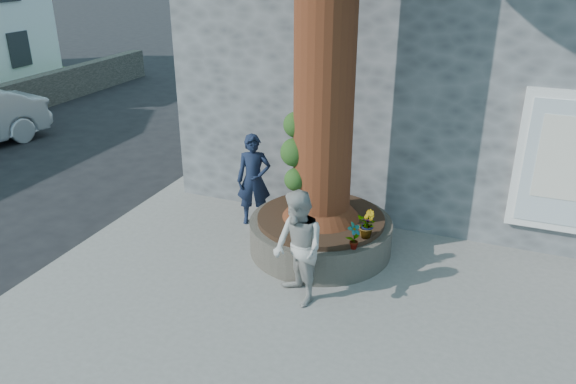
% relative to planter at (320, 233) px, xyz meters
% --- Properties ---
extents(ground, '(120.00, 120.00, 0.00)m').
position_rel_planter_xyz_m(ground, '(-0.80, -2.00, -0.41)').
color(ground, black).
rests_on(ground, ground).
extents(pavement, '(9.00, 8.00, 0.12)m').
position_rel_planter_xyz_m(pavement, '(0.70, -1.00, -0.35)').
color(pavement, slate).
rests_on(pavement, ground).
extents(yellow_line, '(0.10, 30.00, 0.01)m').
position_rel_planter_xyz_m(yellow_line, '(-3.85, -1.00, -0.41)').
color(yellow_line, yellow).
rests_on(yellow_line, ground).
extents(stone_shop, '(10.30, 8.30, 6.30)m').
position_rel_planter_xyz_m(stone_shop, '(1.70, 5.20, 2.75)').
color(stone_shop, '#4F5154').
rests_on(stone_shop, ground).
extents(planter, '(2.30, 2.30, 0.60)m').
position_rel_planter_xyz_m(planter, '(0.00, 0.00, 0.00)').
color(planter, black).
rests_on(planter, pavement).
extents(man, '(0.70, 0.58, 1.64)m').
position_rel_planter_xyz_m(man, '(-1.41, 0.51, 0.53)').
color(man, '#121B32').
rests_on(man, pavement).
extents(woman, '(1.00, 0.99, 1.63)m').
position_rel_planter_xyz_m(woman, '(0.17, -1.49, 0.53)').
color(woman, '#A5A49E').
rests_on(woman, pavement).
extents(shopping_bag, '(0.22, 0.15, 0.28)m').
position_rel_planter_xyz_m(shopping_bag, '(-1.26, 0.34, -0.15)').
color(shopping_bag, white).
rests_on(shopping_bag, pavement).
extents(plant_a, '(0.24, 0.26, 0.41)m').
position_rel_planter_xyz_m(plant_a, '(0.77, -0.85, 0.51)').
color(plant_a, gray).
rests_on(plant_a, planter).
extents(plant_b, '(0.28, 0.28, 0.41)m').
position_rel_planter_xyz_m(plant_b, '(0.85, -0.39, 0.51)').
color(plant_b, gray).
rests_on(plant_b, planter).
extents(plant_c, '(0.19, 0.19, 0.33)m').
position_rel_planter_xyz_m(plant_c, '(0.85, -0.44, 0.47)').
color(plant_c, gray).
rests_on(plant_c, planter).
extents(plant_d, '(0.36, 0.38, 0.34)m').
position_rel_planter_xyz_m(plant_d, '(0.85, -0.42, 0.48)').
color(plant_d, gray).
rests_on(plant_d, planter).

